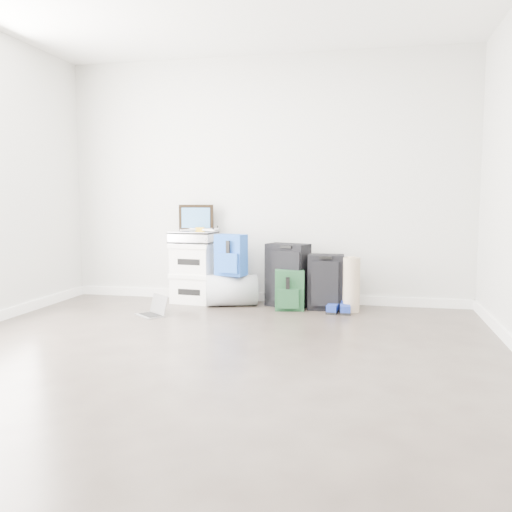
% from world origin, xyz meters
% --- Properties ---
extents(ground, '(5.00, 5.00, 0.00)m').
position_xyz_m(ground, '(0.00, 0.00, 0.00)').
color(ground, '#312924').
rests_on(ground, ground).
extents(room_envelope, '(4.52, 5.02, 2.71)m').
position_xyz_m(room_envelope, '(0.00, 0.02, 1.72)').
color(room_envelope, beige).
rests_on(room_envelope, ground).
extents(boxes_stack, '(0.50, 0.42, 0.66)m').
position_xyz_m(boxes_stack, '(-0.75, 2.27, 0.33)').
color(boxes_stack, white).
rests_on(boxes_stack, ground).
extents(briefcase, '(0.49, 0.38, 0.13)m').
position_xyz_m(briefcase, '(-0.75, 2.27, 0.72)').
color(briefcase, '#B2B2B7').
rests_on(briefcase, boxes_stack).
extents(painting, '(0.39, 0.07, 0.29)m').
position_xyz_m(painting, '(-0.75, 2.36, 0.94)').
color(painting, black).
rests_on(painting, briefcase).
extents(drone, '(0.42, 0.42, 0.05)m').
position_xyz_m(drone, '(-0.67, 2.25, 0.82)').
color(drone, gold).
rests_on(drone, briefcase).
extents(duffel_bag, '(0.62, 0.49, 0.34)m').
position_xyz_m(duffel_bag, '(-0.29, 2.16, 0.17)').
color(duffel_bag, '#979A9F').
rests_on(duffel_bag, ground).
extents(blue_backpack, '(0.35, 0.29, 0.44)m').
position_xyz_m(blue_backpack, '(-0.29, 2.12, 0.55)').
color(blue_backpack, '#1A3EAC').
rests_on(blue_backpack, duffel_bag).
extents(large_suitcase, '(0.49, 0.40, 0.67)m').
position_xyz_m(large_suitcase, '(0.31, 2.25, 0.34)').
color(large_suitcase, black).
rests_on(large_suitcase, ground).
extents(green_backpack, '(0.32, 0.26, 0.42)m').
position_xyz_m(green_backpack, '(0.35, 2.06, 0.20)').
color(green_backpack, '#143722').
rests_on(green_backpack, ground).
extents(carry_on, '(0.37, 0.25, 0.58)m').
position_xyz_m(carry_on, '(0.72, 2.16, 0.29)').
color(carry_on, black).
rests_on(carry_on, ground).
extents(shoes, '(0.25, 0.28, 0.09)m').
position_xyz_m(shoes, '(0.87, 2.03, 0.04)').
color(shoes, black).
rests_on(shoes, ground).
extents(rolled_rug, '(0.18, 0.18, 0.56)m').
position_xyz_m(rolled_rug, '(0.98, 2.11, 0.28)').
color(rolled_rug, tan).
rests_on(rolled_rug, ground).
extents(laptop, '(0.35, 0.34, 0.20)m').
position_xyz_m(laptop, '(-0.92, 1.51, 0.05)').
color(laptop, '#B4B4B8').
rests_on(laptop, ground).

